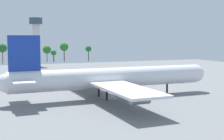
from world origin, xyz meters
TOP-DOWN VIEW (x-y plane):
  - ground_plane at (0.00, 0.00)m, footprint 295.44×295.44m
  - cargo_airplane at (-0.35, 0.00)m, footprint 73.86×66.68m
  - baggage_tug at (5.16, 42.53)m, footprint 4.17×4.82m
  - pushback_tractor at (41.00, 22.10)m, footprint 4.93×3.94m
  - safety_cone_nose at (33.24, -3.89)m, footprint 0.50×0.50m
  - control_tower at (-2.09, 134.29)m, footprint 9.23×9.23m
  - tree_line_backdrop at (-12.40, 165.77)m, footprint 123.28×7.03m

SIDE VIEW (x-z plane):
  - ground_plane at x=0.00m, z-range 0.00..0.00m
  - safety_cone_nose at x=33.24m, z-range 0.00..0.71m
  - baggage_tug at x=5.16m, z-range 0.01..2.28m
  - pushback_tractor at x=41.00m, z-range -0.03..2.40m
  - cargo_airplane at x=-0.35m, z-range -3.74..17.18m
  - tree_line_backdrop at x=-12.40m, z-range 2.82..18.70m
  - control_tower at x=-2.09m, z-range 3.79..37.94m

